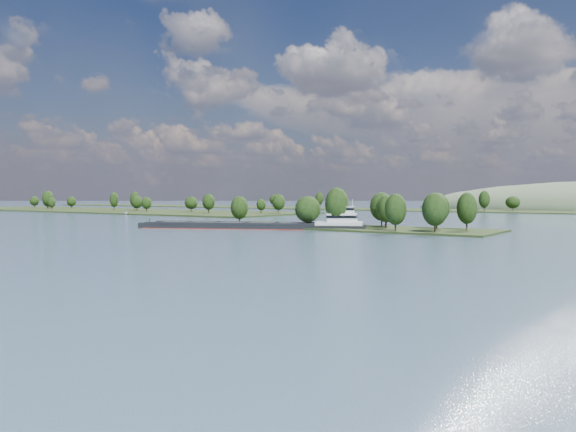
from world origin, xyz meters
The scene contains 6 objects.
ground centered at (0.00, 120.00, 0.00)m, with size 1800.00×1800.00×0.00m, color #3E506C.
tree_island centered at (6.49, 178.79, 4.01)m, with size 100.00×30.00×14.21m.
left_bank centered at (-228.30, 260.09, 0.82)m, with size 300.00×80.00×14.90m.
back_shoreline centered at (7.89, 399.81, 0.71)m, with size 900.00×60.00×15.14m.
cargo_barge centered at (-19.99, 163.84, 1.30)m, with size 72.99×39.48×10.29m.
motorboat centered at (-158.77, 218.95, 0.98)m, with size 1.91×5.07×1.96m, color silver.
Camera 1 is at (91.70, 16.22, 11.32)m, focal length 35.00 mm.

